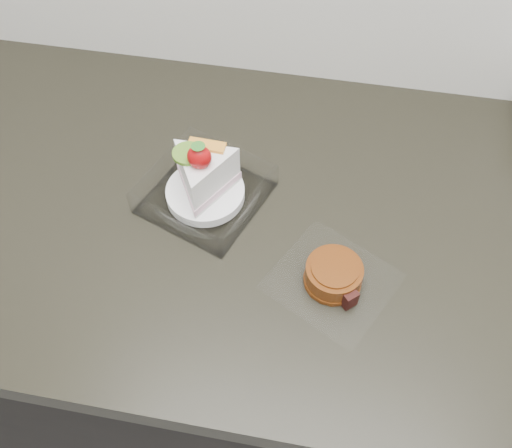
# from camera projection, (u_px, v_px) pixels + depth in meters

# --- Properties ---
(counter) EXTENTS (2.04, 0.64, 0.90)m
(counter) POSITION_uv_depth(u_px,v_px,m) (319.00, 348.00, 1.19)
(counter) COLOR black
(counter) RESTS_ON ground
(cake_tray) EXTENTS (0.20, 0.20, 0.12)m
(cake_tray) POSITION_uv_depth(u_px,v_px,m) (204.00, 184.00, 0.83)
(cake_tray) COLOR white
(cake_tray) RESTS_ON counter
(mooncake_wrap) EXTENTS (0.20, 0.20, 0.04)m
(mooncake_wrap) POSITION_uv_depth(u_px,v_px,m) (334.00, 277.00, 0.76)
(mooncake_wrap) COLOR white
(mooncake_wrap) RESTS_ON counter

